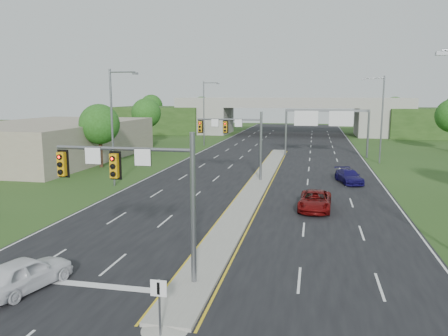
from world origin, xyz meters
TOP-DOWN VIEW (x-y plane):
  - ground at (0.00, 0.00)m, footprint 240.00×240.00m
  - road at (0.00, 35.00)m, footprint 24.00×160.00m
  - median at (0.00, 23.00)m, footprint 2.00×54.00m
  - median_nose at (0.00, -4.00)m, footprint 2.00×2.00m
  - lane_markings at (-0.60, 28.91)m, footprint 23.72×160.00m
  - signal_mast_near at (-2.26, -0.07)m, footprint 6.62×0.60m
  - signal_mast_far at (-2.26, 24.93)m, footprint 6.62×0.60m
  - keep_right_sign at (0.00, -4.53)m, footprint 0.60×0.13m
  - sign_gantry at (6.68, 44.92)m, footprint 11.58×0.44m
  - overpass at (0.00, 80.00)m, footprint 80.00×14.00m
  - lightpole_l_mid at (-13.30, 20.00)m, footprint 2.85×0.25m
  - lightpole_l_far at (-13.30, 55.00)m, footprint 2.85×0.25m
  - lightpole_r_far at (13.30, 40.00)m, footprint 2.85×0.25m
  - tree_l_near at (-20.00, 30.00)m, footprint 4.80×4.80m
  - tree_l_mid at (-24.00, 55.00)m, footprint 5.20×5.20m
  - tree_back_a at (-38.00, 94.00)m, footprint 6.00×6.00m
  - tree_back_b at (-24.00, 94.00)m, footprint 5.60×5.60m
  - tree_back_c at (24.00, 94.00)m, footprint 5.60×5.60m
  - commercial_building at (-30.00, 35.00)m, footprint 18.00×30.00m
  - car_white at (-7.20, -2.00)m, footprint 2.86×4.73m
  - car_far_a at (5.39, 14.68)m, footprint 2.58×5.17m
  - car_far_b at (8.69, 25.86)m, footprint 2.96×4.91m

SIDE VIEW (x-z plane):
  - ground at x=0.00m, z-range 0.00..0.00m
  - road at x=0.00m, z-range 0.00..0.02m
  - lane_markings at x=-0.60m, z-range 0.02..0.03m
  - median at x=0.00m, z-range 0.02..0.18m
  - median_nose at x=0.00m, z-range 0.02..0.18m
  - car_far_b at x=8.69m, z-range 0.02..1.35m
  - car_far_a at x=5.39m, z-range 0.02..1.42m
  - car_white at x=-7.20m, z-range 0.02..1.53m
  - keep_right_sign at x=0.00m, z-range 0.42..2.62m
  - commercial_building at x=-30.00m, z-range 0.00..5.00m
  - overpass at x=0.00m, z-range -0.50..7.60m
  - signal_mast_near at x=-2.26m, z-range 1.23..8.23m
  - signal_mast_far at x=-2.26m, z-range 1.23..8.23m
  - tree_l_near at x=-20.00m, z-range 1.38..8.98m
  - sign_gantry at x=6.68m, z-range 1.90..8.58m
  - tree_l_mid at x=-24.00m, z-range 1.44..9.57m
  - tree_back_b at x=-24.00m, z-range 1.35..9.67m
  - tree_back_c at x=24.00m, z-range 1.35..9.67m
  - tree_back_a at x=-38.00m, z-range 1.41..10.26m
  - lightpole_l_mid at x=-13.30m, z-range 0.60..11.60m
  - lightpole_l_far at x=-13.30m, z-range 0.60..11.60m
  - lightpole_r_far at x=13.30m, z-range 0.60..11.60m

